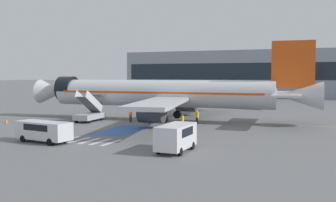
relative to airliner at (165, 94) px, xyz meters
The scene contains 21 objects.
ground_plane 3.86m from the airliner, 41.92° to the right, with size 600.00×600.00×0.00m, color slate.
apron_leadline_yellow 3.68m from the airliner, behind, with size 0.20×74.61×0.01m, color gold.
apron_stand_patch_blue 11.25m from the airliner, 93.91° to the right, with size 4.18×8.13×0.01m, color #2856A8.
apron_walkway_bar_0 18.96m from the airliner, 105.35° to the right, with size 0.44×3.60×0.01m, color silver.
apron_walkway_bar_1 18.69m from the airliner, 101.73° to the right, with size 0.44×3.60×0.01m, color silver.
apron_walkway_bar_2 18.48m from the airliner, 98.01° to the right, with size 0.44×3.60×0.01m, color silver.
apron_walkway_bar_3 18.36m from the airliner, 94.23° to the right, with size 0.44×3.60×0.01m, color silver.
apron_walkway_bar_4 18.31m from the airliner, 90.40° to the right, with size 0.44×3.60×0.01m, color silver.
apron_walkway_bar_5 18.34m from the airliner, 86.58° to the right, with size 0.44×3.60×0.01m, color silver.
apron_walkway_bar_6 18.45m from the airliner, 82.78° to the right, with size 0.44×3.60×0.01m, color silver.
airliner is the anchor object (origin of this frame).
boarding_stairs_forward 10.46m from the airliner, 150.52° to the right, with size 2.52×5.35×4.24m.
fuel_tanker 26.73m from the airliner, 71.81° to the left, with size 3.45×9.11×3.23m.
service_van_0 20.70m from the airliner, 100.05° to the right, with size 5.80×2.65×1.93m.
service_van_1 21.84m from the airliner, 64.67° to the right, with size 2.05×4.63×2.21m.
ground_crew_0 4.73m from the airliner, 96.91° to the right, with size 0.38×0.49×1.81m.
ground_crew_1 8.42m from the airliner, 52.39° to the right, with size 0.24×0.43×1.61m.
ground_crew_2 6.49m from the airliner, 24.90° to the right, with size 0.49×0.39×1.80m.
ground_crew_3 5.60m from the airliner, 132.02° to the right, with size 0.48×0.34×1.83m.
traffic_cone_0 20.92m from the airliner, 148.95° to the right, with size 0.46×0.46×0.51m.
terminal_building 62.42m from the airliner, 88.34° to the left, with size 76.58×12.10×12.85m.
Camera 1 is at (19.79, -48.09, 6.28)m, focal length 42.00 mm.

